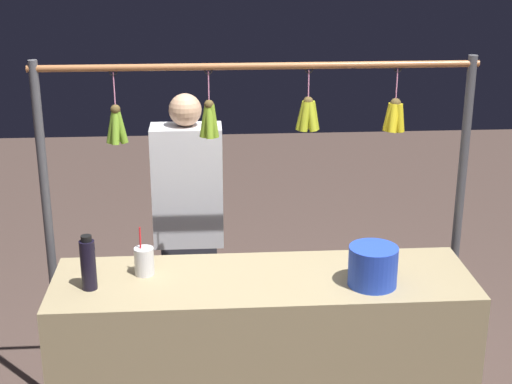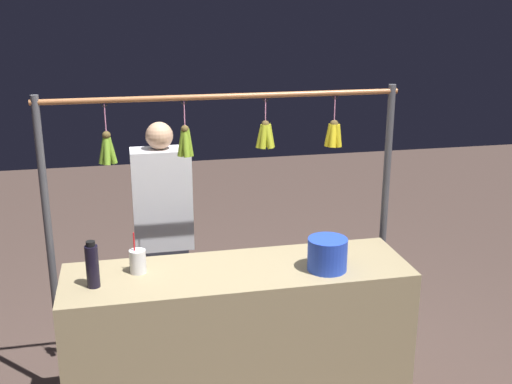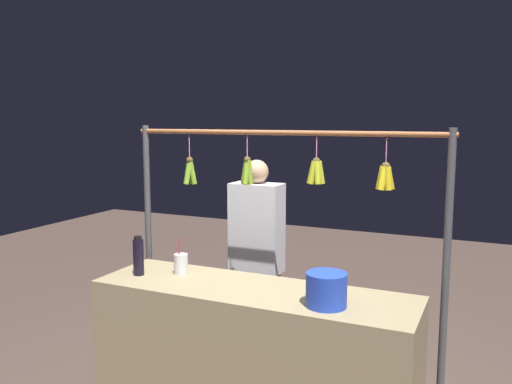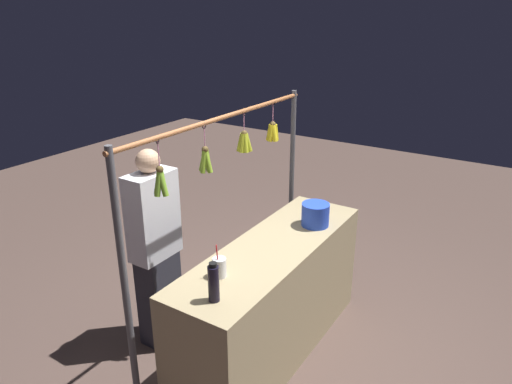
{
  "view_description": "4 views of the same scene",
  "coord_description": "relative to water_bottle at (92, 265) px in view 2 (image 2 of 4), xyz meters",
  "views": [
    {
      "loc": [
        0.25,
        3.08,
        2.4
      ],
      "look_at": [
        0.03,
        0.0,
        1.33
      ],
      "focal_mm": 53.1,
      "sensor_mm": 36.0,
      "label": 1
    },
    {
      "loc": [
        0.56,
        3.09,
        2.33
      ],
      "look_at": [
        -0.1,
        0.0,
        1.35
      ],
      "focal_mm": 43.86,
      "sensor_mm": 36.0,
      "label": 2
    },
    {
      "loc": [
        -1.26,
        2.69,
        1.9
      ],
      "look_at": [
        -0.02,
        0.0,
        1.48
      ],
      "focal_mm": 37.39,
      "sensor_mm": 36.0,
      "label": 3
    },
    {
      "loc": [
        2.59,
        1.51,
        2.51
      ],
      "look_at": [
        0.22,
        0.0,
        1.4
      ],
      "focal_mm": 33.04,
      "sensor_mm": 36.0,
      "label": 4
    }
  ],
  "objects": [
    {
      "name": "display_rack",
      "position": [
        -0.78,
        -0.46,
        0.23
      ],
      "size": [
        2.1,
        0.11,
        1.84
      ],
      "color": "#4C4C51",
      "rests_on": "ground"
    },
    {
      "name": "drink_cup",
      "position": [
        -0.23,
        -0.13,
        -0.05
      ],
      "size": [
        0.09,
        0.09,
        0.23
      ],
      "color": "silver",
      "rests_on": "market_counter"
    },
    {
      "name": "market_counter",
      "position": [
        -0.76,
        -0.06,
        -0.58
      ],
      "size": [
        1.9,
        0.56,
        0.92
      ],
      "primitive_type": "cube",
      "color": "tan",
      "rests_on": "ground"
    },
    {
      "name": "water_bottle",
      "position": [
        0.0,
        0.0,
        0.0
      ],
      "size": [
        0.07,
        0.07,
        0.25
      ],
      "color": "black",
      "rests_on": "market_counter"
    },
    {
      "name": "vendor_person",
      "position": [
        -0.42,
        -0.87,
        -0.25
      ],
      "size": [
        0.38,
        0.21,
        1.59
      ],
      "color": "#2D2D38",
      "rests_on": "ground"
    },
    {
      "name": "blue_bucket",
      "position": [
        -1.24,
        0.05,
        -0.03
      ],
      "size": [
        0.22,
        0.22,
        0.18
      ],
      "primitive_type": "cylinder",
      "color": "blue",
      "rests_on": "market_counter"
    }
  ]
}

